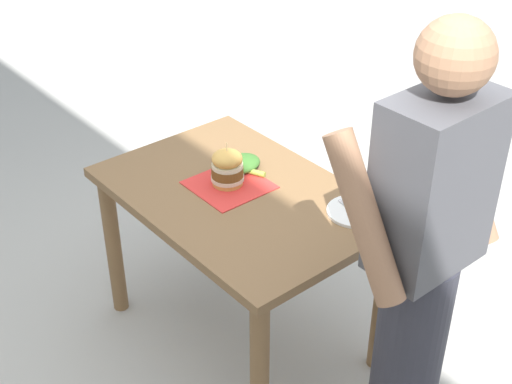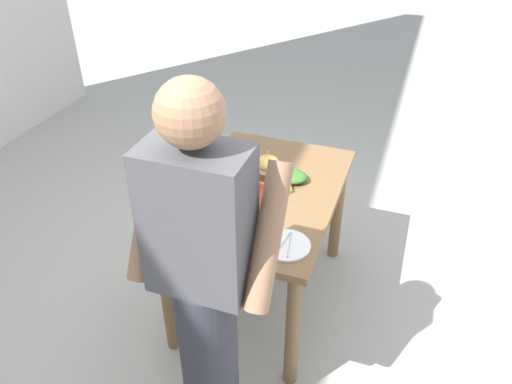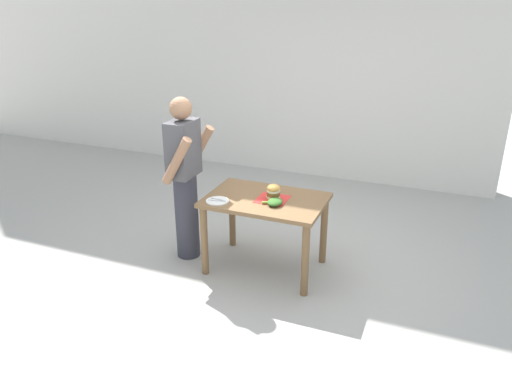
{
  "view_description": "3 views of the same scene",
  "coord_description": "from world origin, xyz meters",
  "px_view_note": "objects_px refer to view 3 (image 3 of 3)",
  "views": [
    {
      "loc": [
        1.48,
        1.87,
        2.28
      ],
      "look_at": [
        0.0,
        0.1,
        0.81
      ],
      "focal_mm": 50.0,
      "sensor_mm": 36.0,
      "label": 1
    },
    {
      "loc": [
        -0.69,
        2.05,
        2.2
      ],
      "look_at": [
        0.0,
        0.1,
        0.81
      ],
      "focal_mm": 35.0,
      "sensor_mm": 36.0,
      "label": 2
    },
    {
      "loc": [
        -4.14,
        -1.57,
        2.61
      ],
      "look_at": [
        0.0,
        0.1,
        0.81
      ],
      "focal_mm": 35.0,
      "sensor_mm": 36.0,
      "label": 3
    }
  ],
  "objects_px": {
    "pickle_spear": "(266,202)",
    "parked_car_mid_block": "(99,81)",
    "side_salad": "(275,202)",
    "diner_across_table": "(185,177)",
    "side_plate_with_forks": "(217,201)",
    "sandwich": "(274,192)",
    "patio_table": "(266,210)"
  },
  "relations": [
    {
      "from": "pickle_spear",
      "to": "side_plate_with_forks",
      "type": "relative_size",
      "value": 0.34
    },
    {
      "from": "sandwich",
      "to": "pickle_spear",
      "type": "distance_m",
      "value": 0.15
    },
    {
      "from": "diner_across_table",
      "to": "parked_car_mid_block",
      "type": "xyz_separation_m",
      "value": [
        5.18,
        5.16,
        -0.16
      ]
    },
    {
      "from": "pickle_spear",
      "to": "side_plate_with_forks",
      "type": "xyz_separation_m",
      "value": [
        -0.12,
        0.45,
        -0.01
      ]
    },
    {
      "from": "sandwich",
      "to": "parked_car_mid_block",
      "type": "xyz_separation_m",
      "value": [
        5.12,
        6.08,
        -0.12
      ]
    },
    {
      "from": "pickle_spear",
      "to": "parked_car_mid_block",
      "type": "xyz_separation_m",
      "value": [
        5.25,
        6.05,
        -0.06
      ]
    },
    {
      "from": "side_salad",
      "to": "parked_car_mid_block",
      "type": "relative_size",
      "value": 0.04
    },
    {
      "from": "sandwich",
      "to": "parked_car_mid_block",
      "type": "bearing_deg",
      "value": 49.92
    },
    {
      "from": "patio_table",
      "to": "pickle_spear",
      "type": "height_order",
      "value": "pickle_spear"
    },
    {
      "from": "patio_table",
      "to": "sandwich",
      "type": "relative_size",
      "value": 6.08
    },
    {
      "from": "patio_table",
      "to": "side_plate_with_forks",
      "type": "bearing_deg",
      "value": 121.99
    },
    {
      "from": "pickle_spear",
      "to": "diner_across_table",
      "type": "bearing_deg",
      "value": 85.38
    },
    {
      "from": "pickle_spear",
      "to": "side_plate_with_forks",
      "type": "distance_m",
      "value": 0.46
    },
    {
      "from": "side_salad",
      "to": "patio_table",
      "type": "bearing_deg",
      "value": 50.43
    },
    {
      "from": "diner_across_table",
      "to": "parked_car_mid_block",
      "type": "distance_m",
      "value": 7.31
    },
    {
      "from": "diner_across_table",
      "to": "parked_car_mid_block",
      "type": "relative_size",
      "value": 0.4
    },
    {
      "from": "side_plate_with_forks",
      "to": "side_salad",
      "type": "height_order",
      "value": "side_salad"
    },
    {
      "from": "pickle_spear",
      "to": "diner_across_table",
      "type": "relative_size",
      "value": 0.04
    },
    {
      "from": "pickle_spear",
      "to": "sandwich",
      "type": "bearing_deg",
      "value": -10.99
    },
    {
      "from": "patio_table",
      "to": "side_salad",
      "type": "height_order",
      "value": "side_salad"
    },
    {
      "from": "side_plate_with_forks",
      "to": "parked_car_mid_block",
      "type": "bearing_deg",
      "value": 46.24
    },
    {
      "from": "pickle_spear",
      "to": "side_salad",
      "type": "height_order",
      "value": "side_salad"
    },
    {
      "from": "patio_table",
      "to": "pickle_spear",
      "type": "distance_m",
      "value": 0.2
    },
    {
      "from": "side_salad",
      "to": "parked_car_mid_block",
      "type": "bearing_deg",
      "value": 49.54
    },
    {
      "from": "side_salad",
      "to": "diner_across_table",
      "type": "height_order",
      "value": "diner_across_table"
    },
    {
      "from": "pickle_spear",
      "to": "side_salad",
      "type": "xyz_separation_m",
      "value": [
        0.02,
        -0.08,
        0.01
      ]
    },
    {
      "from": "parked_car_mid_block",
      "to": "diner_across_table",
      "type": "bearing_deg",
      "value": -135.13
    },
    {
      "from": "patio_table",
      "to": "pickle_spear",
      "type": "relative_size",
      "value": 15.41
    },
    {
      "from": "side_plate_with_forks",
      "to": "diner_across_table",
      "type": "height_order",
      "value": "diner_across_table"
    },
    {
      "from": "sandwich",
      "to": "side_salad",
      "type": "height_order",
      "value": "sandwich"
    },
    {
      "from": "pickle_spear",
      "to": "side_salad",
      "type": "relative_size",
      "value": 0.41
    },
    {
      "from": "side_plate_with_forks",
      "to": "diner_across_table",
      "type": "xyz_separation_m",
      "value": [
        0.19,
        0.45,
        0.12
      ]
    }
  ]
}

